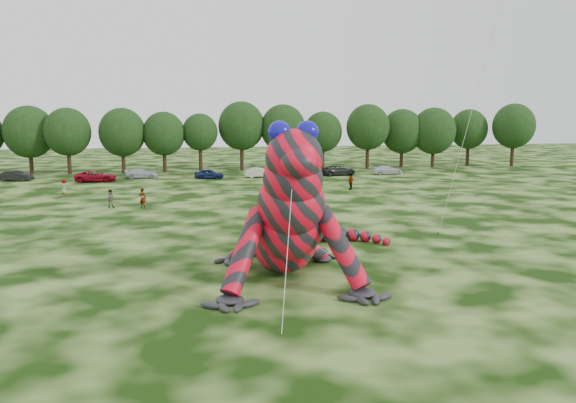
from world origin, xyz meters
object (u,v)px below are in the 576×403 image
Objects in this scene: car_7 at (387,170)px; spectator_2 at (300,186)px; tree_14 at (402,138)px; car_2 at (96,176)px; tree_6 at (68,141)px; tree_10 at (242,136)px; spectator_4 at (64,187)px; tree_8 at (164,142)px; tree_16 at (468,137)px; spectator_3 at (351,182)px; inflatable_gecko at (282,196)px; tree_15 at (433,137)px; car_6 at (338,170)px; spectator_0 at (143,198)px; car_4 at (209,174)px; spectator_1 at (110,199)px; tree_11 at (283,137)px; car_3 at (142,174)px; tree_12 at (323,140)px; spectator_5 at (284,205)px; tree_9 at (200,143)px; car_1 at (16,176)px; tree_5 at (30,140)px; car_5 at (259,172)px; tree_7 at (123,141)px; tree_13 at (368,137)px; tree_17 at (513,135)px.

spectator_2 is at bearing 139.29° from car_7.
spectator_2 reaches higher than car_7.
car_2 is at bearing -165.30° from tree_14.
spectator_2 is at bearing -129.13° from tree_14.
tree_6 is 1.01× the size of tree_14.
tree_10 is 6.56× the size of spectator_4.
tree_8 is 0.85× the size of tree_10.
tree_16 is 5.04× the size of spectator_3.
inflatable_gecko is 1.73× the size of tree_15.
spectator_0 is at bearing 121.62° from car_6.
car_4 is at bearing -160.32° from tree_14.
spectator_1 reaches higher than car_6.
tree_11 is (9.86, 56.04, 0.87)m from inflatable_gecko.
tree_10 is 2.37× the size of car_7.
spectator_1 is (-10.01, -21.97, 0.20)m from car_4.
tree_15 is 46.40m from car_3.
tree_6 is 32.85m from spectator_1.
tree_12 is at bearing -69.44° from car_3.
spectator_2 is 12.43m from spectator_5.
tree_11 is 17.28m from car_7.
car_1 is at bearing -161.67° from tree_9.
tree_5 is 49.68m from spectator_5.
tree_11 is 12.24m from car_5.
tree_16 reaches higher than car_4.
tree_7 is 37.21m from tree_13.
tree_13 is (7.12, -0.61, 0.58)m from tree_12.
car_6 is at bearing -132.13° from spectator_1.
tree_12 is 4.79× the size of spectator_0.
inflatable_gecko reaches higher than spectator_0.
tree_16 is 1.86× the size of car_6.
tree_7 is 32.75m from spectator_0.
spectator_1 is at bearing -152.55° from tree_17.
spectator_4 is at bearing -147.35° from tree_12.
spectator_5 is (-44.90, -37.49, -4.28)m from tree_17.
tree_10 is 2.04× the size of car_2.
car_2 is (-8.31, -10.33, -3.76)m from tree_8.
tree_6 is at bearing 81.98° from car_7.
car_6 is at bearing -75.59° from car_4.
tree_16 reaches higher than spectator_1.
tree_14 is 2.25× the size of car_1.
tree_14 is (43.54, 1.92, -0.04)m from tree_7.
car_3 is at bearing -81.22° from spectator_4.
tree_14 is (29.54, 56.57, 0.54)m from inflatable_gecko.
tree_12 is 4.83× the size of spectator_3.
spectator_0 reaches higher than spectator_1.
spectator_5 reaches higher than car_4.
tree_7 is 5.48× the size of spectator_5.
tree_8 is 2.31× the size of car_4.
tree_17 is at bearing 50.27° from inflatable_gecko.
car_6 is 31.99m from spectator_5.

